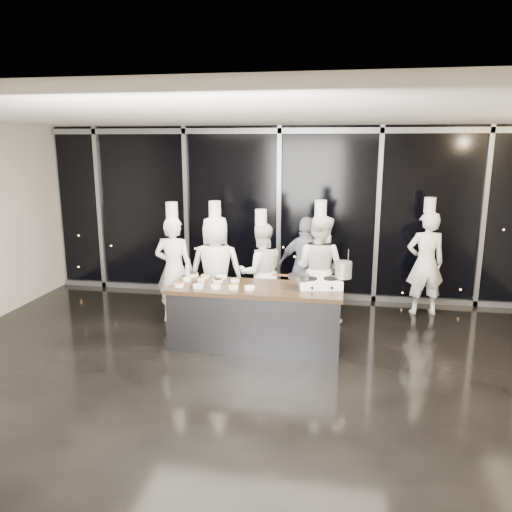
{
  "coord_description": "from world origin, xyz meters",
  "views": [
    {
      "loc": [
        1.19,
        -5.79,
        2.9
      ],
      "look_at": [
        -0.05,
        1.2,
        1.28
      ],
      "focal_mm": 35.0,
      "sensor_mm": 36.0,
      "label": 1
    }
  ],
  "objects_px": {
    "stock_pot": "(344,270)",
    "chef_side": "(425,262)",
    "chef_far_left": "(174,269)",
    "chef_center": "(261,272)",
    "guest": "(307,268)",
    "frying_pan": "(298,276)",
    "chef_left": "(216,269)",
    "stove": "(320,283)",
    "demo_counter": "(256,316)",
    "chef_right": "(319,268)"
  },
  "relations": [
    {
      "from": "frying_pan",
      "to": "chef_center",
      "type": "relative_size",
      "value": 0.3
    },
    {
      "from": "chef_left",
      "to": "chef_side",
      "type": "bearing_deg",
      "value": -168.0
    },
    {
      "from": "stove",
      "to": "demo_counter",
      "type": "bearing_deg",
      "value": 176.88
    },
    {
      "from": "stock_pot",
      "to": "chef_center",
      "type": "xyz_separation_m",
      "value": [
        -1.33,
        0.96,
        -0.34
      ]
    },
    {
      "from": "frying_pan",
      "to": "stock_pot",
      "type": "bearing_deg",
      "value": 1.53
    },
    {
      "from": "guest",
      "to": "chef_far_left",
      "type": "bearing_deg",
      "value": 29.57
    },
    {
      "from": "stove",
      "to": "guest",
      "type": "relative_size",
      "value": 0.38
    },
    {
      "from": "chef_far_left",
      "to": "guest",
      "type": "distance_m",
      "value": 2.19
    },
    {
      "from": "frying_pan",
      "to": "chef_right",
      "type": "distance_m",
      "value": 1.21
    },
    {
      "from": "frying_pan",
      "to": "guest",
      "type": "distance_m",
      "value": 1.35
    },
    {
      "from": "frying_pan",
      "to": "chef_far_left",
      "type": "height_order",
      "value": "chef_far_left"
    },
    {
      "from": "demo_counter",
      "to": "stove",
      "type": "bearing_deg",
      "value": 7.01
    },
    {
      "from": "stock_pot",
      "to": "chef_left",
      "type": "height_order",
      "value": "chef_left"
    },
    {
      "from": "frying_pan",
      "to": "chef_right",
      "type": "height_order",
      "value": "chef_right"
    },
    {
      "from": "frying_pan",
      "to": "chef_far_left",
      "type": "xyz_separation_m",
      "value": [
        -2.09,
        0.76,
        -0.17
      ]
    },
    {
      "from": "chef_far_left",
      "to": "chef_left",
      "type": "height_order",
      "value": "chef_left"
    },
    {
      "from": "stove",
      "to": "chef_side",
      "type": "xyz_separation_m",
      "value": [
        1.69,
        1.8,
        -0.05
      ]
    },
    {
      "from": "stove",
      "to": "guest",
      "type": "height_order",
      "value": "guest"
    },
    {
      "from": "demo_counter",
      "to": "stock_pot",
      "type": "relative_size",
      "value": 10.56
    },
    {
      "from": "stove",
      "to": "chef_far_left",
      "type": "xyz_separation_m",
      "value": [
        -2.4,
        0.69,
        -0.07
      ]
    },
    {
      "from": "demo_counter",
      "to": "stove",
      "type": "height_order",
      "value": "stove"
    },
    {
      "from": "chef_far_left",
      "to": "stove",
      "type": "bearing_deg",
      "value": 165.84
    },
    {
      "from": "chef_far_left",
      "to": "guest",
      "type": "bearing_deg",
      "value": -162.84
    },
    {
      "from": "guest",
      "to": "demo_counter",
      "type": "bearing_deg",
      "value": 80.14
    },
    {
      "from": "demo_counter",
      "to": "chef_left",
      "type": "relative_size",
      "value": 1.23
    },
    {
      "from": "stove",
      "to": "chef_side",
      "type": "height_order",
      "value": "chef_side"
    },
    {
      "from": "guest",
      "to": "chef_left",
      "type": "bearing_deg",
      "value": 33.94
    },
    {
      "from": "chef_right",
      "to": "frying_pan",
      "type": "bearing_deg",
      "value": 102.95
    },
    {
      "from": "demo_counter",
      "to": "stove",
      "type": "relative_size",
      "value": 3.81
    },
    {
      "from": "stock_pot",
      "to": "chef_side",
      "type": "height_order",
      "value": "chef_side"
    },
    {
      "from": "chef_left",
      "to": "chef_side",
      "type": "xyz_separation_m",
      "value": [
        3.4,
        1.04,
        0.01
      ]
    },
    {
      "from": "chef_right",
      "to": "stock_pot",
      "type": "bearing_deg",
      "value": 134.34
    },
    {
      "from": "chef_far_left",
      "to": "chef_center",
      "type": "xyz_separation_m",
      "value": [
        1.38,
        0.33,
        -0.07
      ]
    },
    {
      "from": "guest",
      "to": "frying_pan",
      "type": "bearing_deg",
      "value": 103.6
    },
    {
      "from": "frying_pan",
      "to": "chef_left",
      "type": "distance_m",
      "value": 1.64
    },
    {
      "from": "guest",
      "to": "chef_right",
      "type": "xyz_separation_m",
      "value": [
        0.21,
        -0.16,
        0.04
      ]
    },
    {
      "from": "chef_center",
      "to": "stock_pot",
      "type": "bearing_deg",
      "value": 121.04
    },
    {
      "from": "demo_counter",
      "to": "chef_left",
      "type": "height_order",
      "value": "chef_left"
    },
    {
      "from": "stock_pot",
      "to": "chef_left",
      "type": "bearing_deg",
      "value": 160.94
    },
    {
      "from": "chef_left",
      "to": "guest",
      "type": "height_order",
      "value": "chef_left"
    },
    {
      "from": "stove",
      "to": "chef_left",
      "type": "bearing_deg",
      "value": 145.95
    },
    {
      "from": "chef_center",
      "to": "chef_far_left",
      "type": "bearing_deg",
      "value": -9.72
    },
    {
      "from": "demo_counter",
      "to": "chef_right",
      "type": "relative_size",
      "value": 1.22
    },
    {
      "from": "chef_center",
      "to": "guest",
      "type": "xyz_separation_m",
      "value": [
        0.73,
        0.25,
        0.03
      ]
    },
    {
      "from": "stock_pot",
      "to": "chef_right",
      "type": "height_order",
      "value": "chef_right"
    },
    {
      "from": "frying_pan",
      "to": "chef_side",
      "type": "distance_m",
      "value": 2.73
    },
    {
      "from": "frying_pan",
      "to": "chef_far_left",
      "type": "relative_size",
      "value": 0.28
    },
    {
      "from": "stove",
      "to": "chef_side",
      "type": "bearing_deg",
      "value": 36.64
    },
    {
      "from": "stock_pot",
      "to": "chef_side",
      "type": "relative_size",
      "value": 0.12
    },
    {
      "from": "chef_left",
      "to": "guest",
      "type": "xyz_separation_m",
      "value": [
        1.42,
        0.51,
        -0.04
      ]
    }
  ]
}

